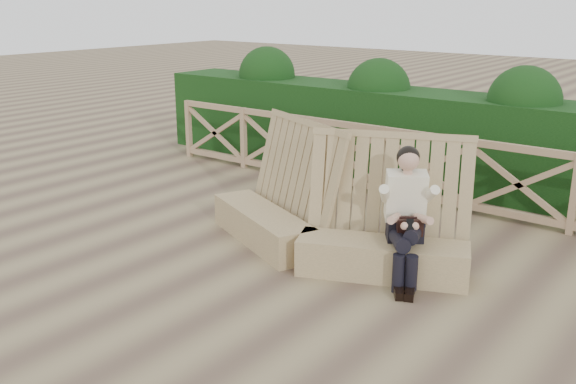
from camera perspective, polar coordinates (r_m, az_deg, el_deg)
The scene contains 5 objects.
ground at distance 7.13m, azimuth -1.07°, elevation -7.88°, with size 60.00×60.00×0.00m, color brown.
bench at distance 7.67m, azimuth 3.12°, elevation -2.96°, with size 3.65×1.43×1.55m.
woman at distance 7.07m, azimuth 10.46°, elevation -1.75°, with size 0.76×0.96×1.47m.
guardrail at distance 9.77m, azimuth 11.91°, elevation 2.07°, with size 10.10×0.09×1.10m.
hedge at distance 10.79m, azimuth 14.80°, elevation 4.34°, with size 12.00×1.20×1.50m, color black.
Camera 1 is at (4.07, -5.04, 2.99)m, focal length 40.00 mm.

